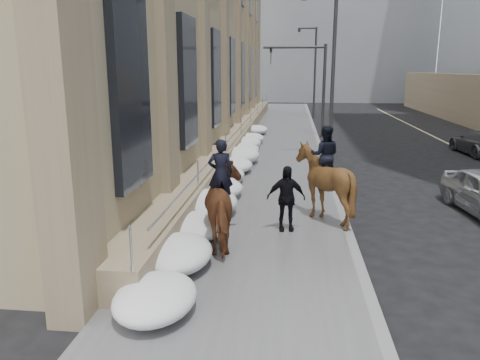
# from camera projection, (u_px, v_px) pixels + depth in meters

# --- Properties ---
(ground) EXTENTS (140.00, 140.00, 0.00)m
(ground) POSITION_uv_depth(u_px,v_px,m) (243.00, 275.00, 10.40)
(ground) COLOR black
(ground) RESTS_ON ground
(sidewalk) EXTENTS (5.00, 80.00, 0.12)m
(sidewalk) POSITION_uv_depth(u_px,v_px,m) (267.00, 174.00, 20.05)
(sidewalk) COLOR #4D4D50
(sidewalk) RESTS_ON ground
(curb) EXTENTS (0.24, 80.00, 0.12)m
(curb) POSITION_uv_depth(u_px,v_px,m) (329.00, 176.00, 19.76)
(curb) COLOR slate
(curb) RESTS_ON ground
(bg_building_far) EXTENTS (24.00, 12.00, 20.00)m
(bg_building_far) POSITION_uv_depth(u_px,v_px,m) (253.00, 34.00, 78.29)
(bg_building_far) COLOR gray
(bg_building_far) RESTS_ON ground
(streetlight_mid) EXTENTS (1.71, 0.24, 8.00)m
(streetlight_mid) POSITION_uv_depth(u_px,v_px,m) (330.00, 66.00, 22.56)
(streetlight_mid) COLOR #2D2D30
(streetlight_mid) RESTS_ON ground
(streetlight_far) EXTENTS (1.71, 0.24, 8.00)m
(streetlight_far) POSITION_uv_depth(u_px,v_px,m) (313.00, 67.00, 41.89)
(streetlight_far) COLOR #2D2D30
(streetlight_far) RESTS_ON ground
(traffic_signal) EXTENTS (4.10, 0.22, 6.00)m
(traffic_signal) POSITION_uv_depth(u_px,v_px,m) (310.00, 76.00, 30.50)
(traffic_signal) COLOR #2D2D30
(traffic_signal) RESTS_ON ground
(snow_bank) EXTENTS (1.70, 18.10, 0.76)m
(snow_bank) POSITION_uv_depth(u_px,v_px,m) (229.00, 174.00, 18.28)
(snow_bank) COLOR white
(snow_bank) RESTS_ON sidewalk
(mounted_horse_left) EXTENTS (1.70, 2.61, 2.68)m
(mounted_horse_left) POSITION_uv_depth(u_px,v_px,m) (227.00, 204.00, 11.64)
(mounted_horse_left) COLOR #522C18
(mounted_horse_left) RESTS_ON sidewalk
(mounted_horse_right) EXTENTS (1.96, 2.16, 2.77)m
(mounted_horse_right) POSITION_uv_depth(u_px,v_px,m) (324.00, 180.00, 13.63)
(mounted_horse_right) COLOR #432A13
(mounted_horse_right) RESTS_ON sidewalk
(pedestrian) EXTENTS (1.12, 0.59, 1.81)m
(pedestrian) POSITION_uv_depth(u_px,v_px,m) (286.00, 198.00, 12.78)
(pedestrian) COLOR black
(pedestrian) RESTS_ON sidewalk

